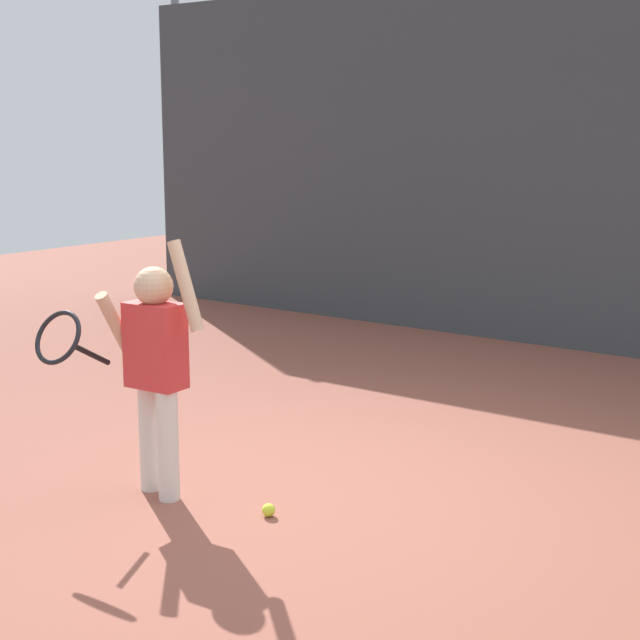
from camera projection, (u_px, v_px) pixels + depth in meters
ground_plane at (346, 503)px, 4.99m from camera, size 20.00×20.00×0.00m
back_fence_windscreen at (634, 164)px, 7.96m from camera, size 10.68×0.08×3.21m
fence_post_0 at (179, 147)px, 10.99m from camera, size 0.09×0.09×3.36m
fence_post_1 at (637, 154)px, 7.99m from camera, size 0.09×0.09×3.36m
tennis_player at (152, 360)px, 4.98m from camera, size 0.69×0.61×1.35m
tennis_ball_1 at (269, 510)px, 4.82m from camera, size 0.07×0.07×0.07m
tennis_ball_2 at (162, 325)px, 9.37m from camera, size 0.07×0.07×0.07m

